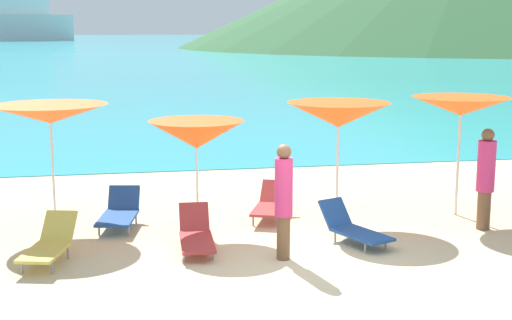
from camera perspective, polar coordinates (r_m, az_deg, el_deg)
name	(u,v)px	position (r m, az deg, el deg)	size (l,w,h in m)	color
ground_plane	(218,163)	(20.81, -3.00, -0.24)	(50.00, 100.00, 0.30)	beige
ocean_water	(127,40)	(238.51, -10.17, 9.28)	(650.00, 440.00, 0.02)	#2DADBC
umbrella_1	(50,114)	(13.81, -15.95, 3.50)	(2.14, 2.14, 2.29)	silver
umbrella_2	(197,135)	(13.05, -4.72, 2.00)	(1.76, 1.76, 2.03)	silver
umbrella_3	(338,115)	(13.90, 6.53, 3.55)	(2.18, 2.18, 2.28)	silver
umbrella_4	(461,107)	(14.62, 15.86, 4.08)	(2.11, 2.11, 2.36)	silver
lounge_chair_1	(49,243)	(11.97, -16.00, -6.34)	(0.88, 1.58, 0.68)	#D8BF4C
lounge_chair_2	(119,212)	(13.74, -10.74, -4.08)	(0.87, 1.52, 0.67)	#1E478C
lounge_chair_3	(353,228)	(12.64, 7.68, -5.31)	(1.05, 1.55, 0.66)	#1E478C
lounge_chair_4	(196,235)	(12.23, -4.74, -5.88)	(0.59, 1.61, 0.64)	#A53333
lounge_chair_7	(270,204)	(14.07, 1.11, -3.47)	(1.02, 1.55, 0.64)	#A53333
beachgoer_0	(284,197)	(11.48, 2.19, -2.97)	(0.29, 0.29, 1.87)	brown
beachgoer_1	(486,176)	(13.85, 17.67, -1.20)	(0.33, 0.33, 1.88)	brown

